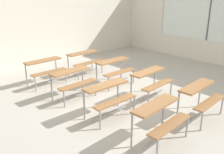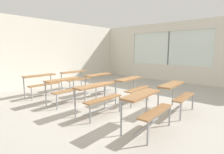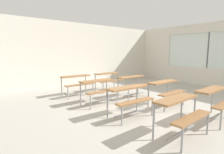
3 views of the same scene
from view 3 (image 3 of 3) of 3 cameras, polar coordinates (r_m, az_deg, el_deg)
name	(u,v)px [view 3 (image 3 of 3)]	position (r m, az deg, el deg)	size (l,w,h in m)	color
ground	(145,108)	(5.29, 10.62, -9.98)	(10.00, 9.00, 0.05)	#ADA89E
wall_back	(74,54)	(8.68, -12.15, 7.21)	(10.00, 0.12, 3.00)	silver
wall_right	(222,56)	(9.35, 32.36, 5.87)	(0.12, 9.00, 3.00)	silver
desk_bench_r0c0	(181,108)	(3.56, 21.64, -9.45)	(1.12, 0.64, 0.74)	olive
desk_bench_r0c1	(216,97)	(4.79, 30.77, -5.61)	(1.12, 0.63, 0.74)	olive
desk_bench_r1c0	(130,95)	(4.36, 5.80, -5.73)	(1.11, 0.62, 0.74)	olive
desk_bench_r1c1	(166,88)	(5.43, 17.18, -3.32)	(1.12, 0.63, 0.74)	olive
desk_bench_r2c0	(99,86)	(5.42, -4.37, -3.00)	(1.11, 0.62, 0.74)	olive
desk_bench_r2c1	(133,81)	(6.32, 6.96, -1.45)	(1.11, 0.62, 0.74)	olive
desk_bench_r3c0	(77,81)	(6.58, -11.35, -1.17)	(1.10, 0.59, 0.74)	olive
desk_bench_r3c1	(109,77)	(7.31, -1.12, -0.11)	(1.10, 0.60, 0.74)	olive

